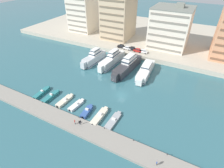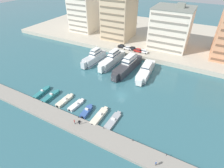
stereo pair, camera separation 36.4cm
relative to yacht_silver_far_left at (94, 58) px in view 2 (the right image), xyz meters
The scene contains 29 objects.
ground_plane 28.42m from the yacht_silver_far_left, 36.93° to the right, with size 400.00×400.00×0.00m, color #336670.
quay_promenade 52.81m from the yacht_silver_far_left, 64.61° to the left, with size 180.00×70.00×2.21m, color #BCB29E.
pier_dock 43.19m from the yacht_silver_far_left, 58.36° to the right, with size 120.00×5.55×0.89m, color gray.
yacht_silver_far_left is the anchor object (origin of this frame).
yacht_white_left 8.93m from the yacht_silver_far_left, 13.78° to the left, with size 5.18×20.02×8.38m.
yacht_charcoal_mid_left 17.27m from the yacht_silver_far_left, ahead, with size 6.22×22.47×8.44m.
yacht_white_center_left 25.54m from the yacht_silver_far_left, ahead, with size 5.33×19.58×6.26m.
motorboat_teal_far_left 30.39m from the yacht_silver_far_left, 96.98° to the right, with size 2.19×8.05×1.49m.
motorboat_teal_left 30.28m from the yacht_silver_far_left, 88.25° to the right, with size 1.77×7.99×1.63m.
motorboat_cream_mid_left 30.31m from the yacht_silver_far_left, 77.35° to the right, with size 2.38×7.86×1.36m.
motorboat_white_center_left 31.77m from the yacht_silver_far_left, 68.54° to the right, with size 2.56×6.96×1.31m.
motorboat_blue_center 34.77m from the yacht_silver_far_left, 61.49° to the right, with size 2.45×6.37×1.64m.
motorboat_cream_center_right 37.16m from the yacht_silver_far_left, 54.99° to the right, with size 2.18×8.76×1.62m.
motorboat_grey_mid_right 39.65m from the yacht_silver_far_left, 49.26° to the right, with size 2.40×8.69×1.15m.
car_black_far_left 18.17m from the yacht_silver_far_left, 69.03° to the left, with size 4.13×1.99×1.80m.
car_white_left 19.28m from the yacht_silver_far_left, 58.31° to the left, with size 4.18×2.09×1.80m.
car_black_mid_left 21.07m from the yacht_silver_far_left, 52.62° to the left, with size 4.22×2.17×1.80m.
car_red_center_left 22.72m from the yacht_silver_far_left, 45.10° to the left, with size 4.21×2.15×1.80m.
car_white_center 25.06m from the yacht_silver_far_left, 40.62° to the left, with size 4.11×1.95×1.80m.
apartment_block_far_left 44.98m from the yacht_silver_far_left, 129.74° to the left, with size 15.41×18.12×24.09m.
apartment_block_left 33.10m from the yacht_silver_far_left, 94.16° to the left, with size 15.71×18.22×25.74m.
apartment_block_mid_left 42.15m from the yacht_silver_far_left, 48.00° to the left, with size 19.16×17.72×22.01m.
pedestrian_near_edge 40.44m from the yacht_silver_far_left, 63.38° to the right, with size 0.49×0.55×1.77m.
pedestrian_mid_deck 56.22m from the yacht_silver_far_left, 42.54° to the right, with size 0.25×0.66×1.71m.
pedestrian_far_side 40.30m from the yacht_silver_far_left, 65.54° to the right, with size 0.54×0.50×1.77m.
bollard_west 37.89m from the yacht_silver_far_left, 64.59° to the right, with size 0.20×0.20×0.61m.
bollard_west_mid 42.50m from the yacht_silver_far_left, 53.64° to the right, with size 0.20×0.20×0.61m.
bollard_east_mid 48.33m from the yacht_silver_far_left, 45.07° to the right, with size 0.20×0.20×0.61m.
bollard_east 55.00m from the yacht_silver_far_left, 38.47° to the right, with size 0.20×0.20×0.61m.
Camera 2 is at (20.37, -45.66, 40.06)m, focal length 28.00 mm.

